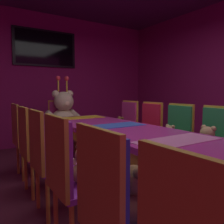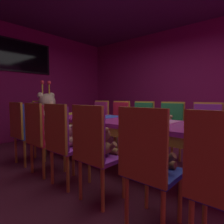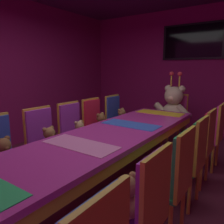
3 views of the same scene
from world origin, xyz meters
The scene contains 27 objects.
ground_plane centered at (0.00, 0.00, 0.00)m, with size 7.90×7.90×0.00m, color #591E33.
wall_back centered at (0.00, 3.20, 1.40)m, with size 5.20×0.12×2.80m, color #8C1959.
wall_right centered at (2.60, 0.00, 1.40)m, with size 0.12×6.40×2.80m, color #8C1959.
banquet_table centered at (0.00, 0.00, 0.66)m, with size 0.90×3.45×0.75m.
chair_left_0 centered at (-0.88, -1.36, 0.60)m, with size 0.42×0.41×0.98m.
chair_left_1 centered at (-0.89, -0.85, 0.60)m, with size 0.42×0.41×0.98m.
teddy_left_1 centered at (-0.74, -0.85, 0.59)m, with size 0.26×0.33×0.32m.
chair_left_2 centered at (-0.88, -0.25, 0.60)m, with size 0.42×0.41×0.98m.
teddy_left_2 centered at (-0.74, -0.25, 0.59)m, with size 0.25×0.32×0.30m.
chair_left_3 centered at (-0.88, 0.29, 0.60)m, with size 0.42×0.41×0.98m.
teddy_left_3 centered at (-0.73, 0.29, 0.58)m, with size 0.22×0.29×0.27m.
chair_left_4 centered at (-0.88, 0.81, 0.60)m, with size 0.42×0.41×0.98m.
teddy_left_4 centered at (-0.74, 0.81, 0.59)m, with size 0.25×0.32×0.30m.
chair_left_5 centered at (-0.86, 1.40, 0.60)m, with size 0.42×0.41×0.98m.
teddy_left_5 centered at (-0.71, 1.40, 0.59)m, with size 0.25×0.32×0.30m.
chair_right_1 centered at (0.87, -0.82, 0.60)m, with size 0.42×0.41×0.98m.
teddy_right_1 centered at (0.72, -0.82, 0.59)m, with size 0.26×0.33×0.31m.
chair_right_2 centered at (0.88, -0.27, 0.60)m, with size 0.42×0.41×0.98m.
teddy_right_2 centered at (0.73, -0.27, 0.60)m, with size 0.26×0.34×0.32m.
chair_right_3 centered at (0.87, 0.28, 0.60)m, with size 0.42×0.41×0.98m.
teddy_right_3 centered at (0.73, 0.28, 0.57)m, with size 0.21×0.28×0.26m.
chair_right_4 centered at (0.85, 0.82, 0.60)m, with size 0.42×0.41×0.98m.
chair_right_5 centered at (0.87, 1.40, 0.60)m, with size 0.42×0.41×0.98m.
teddy_right_5 centered at (0.73, 1.40, 0.57)m, with size 0.22×0.28×0.26m.
throne_chair centered at (0.00, 2.27, 0.60)m, with size 0.41×0.42×0.98m.
king_teddy_bear centered at (0.00, 2.10, 0.77)m, with size 0.75×0.58×0.96m.
wall_tv centered at (0.00, 3.11, 2.05)m, with size 1.31×0.06×0.76m.
Camera 2 is at (-2.13, -1.57, 1.06)m, focal length 30.15 mm.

